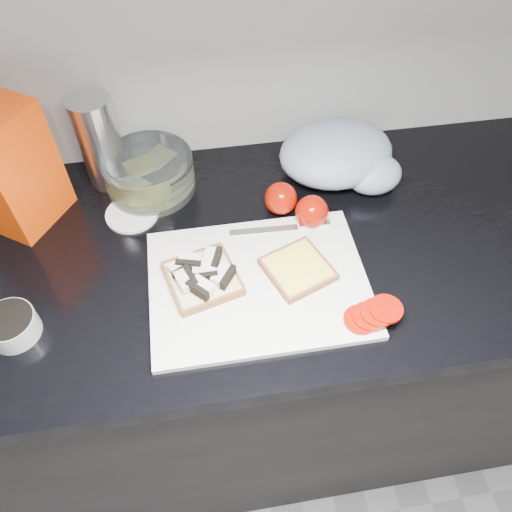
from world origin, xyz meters
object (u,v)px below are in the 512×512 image
at_px(glass_bowl, 149,173).
at_px(bread_bag, 2,166).
at_px(cutting_board, 259,283).
at_px(steel_canister, 100,142).

distance_m(glass_bowl, bread_bag, 0.28).
xyz_separation_m(cutting_board, steel_canister, (-0.28, 0.34, 0.10)).
xyz_separation_m(cutting_board, glass_bowl, (-0.19, 0.30, 0.03)).
relative_size(cutting_board, bread_bag, 1.61).
bearing_deg(cutting_board, glass_bowl, 122.25).
relative_size(cutting_board, glass_bowl, 2.10).
distance_m(bread_bag, steel_canister, 0.19).
bearing_deg(steel_canister, cutting_board, -50.59).
bearing_deg(cutting_board, steel_canister, 129.41).
xyz_separation_m(bread_bag, steel_canister, (0.18, 0.07, -0.02)).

